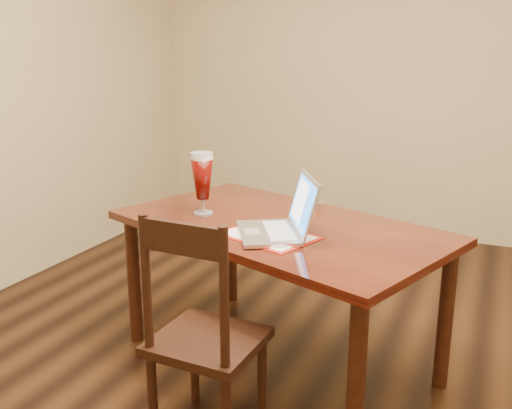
% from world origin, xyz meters
% --- Properties ---
extents(ground, '(5.00, 5.00, 0.00)m').
position_xyz_m(ground, '(0.00, 0.00, 0.00)').
color(ground, black).
rests_on(ground, ground).
extents(dining_table, '(1.76, 1.35, 1.04)m').
position_xyz_m(dining_table, '(-0.28, 0.14, 0.66)').
color(dining_table, '#551B0B').
rests_on(dining_table, ground).
extents(dining_chair, '(0.42, 0.40, 0.96)m').
position_xyz_m(dining_chair, '(-0.31, -0.52, 0.45)').
color(dining_chair, black).
rests_on(dining_chair, ground).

